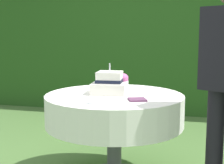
# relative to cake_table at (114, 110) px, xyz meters

# --- Properties ---
(foliage_hedge) EXTENTS (5.58, 0.50, 2.74)m
(foliage_hedge) POSITION_rel_cake_table_xyz_m (0.00, 2.61, 0.77)
(foliage_hedge) COLOR #234C19
(foliage_hedge) RESTS_ON ground_plane
(cake_table) EXTENTS (1.14, 1.14, 0.73)m
(cake_table) POSITION_rel_cake_table_xyz_m (0.00, 0.00, 0.00)
(cake_table) COLOR #4C4C51
(cake_table) RESTS_ON ground_plane
(wedding_cake) EXTENTS (0.31, 0.31, 0.25)m
(wedding_cake) POSITION_rel_cake_table_xyz_m (-0.05, 0.05, 0.21)
(wedding_cake) COLOR white
(wedding_cake) RESTS_ON cake_table
(serving_plate_near) EXTENTS (0.10, 0.10, 0.01)m
(serving_plate_near) POSITION_rel_cake_table_xyz_m (-0.06, -0.37, 0.14)
(serving_plate_near) COLOR white
(serving_plate_near) RESTS_ON cake_table
(serving_plate_far) EXTENTS (0.15, 0.15, 0.01)m
(serving_plate_far) POSITION_rel_cake_table_xyz_m (0.04, 0.36, 0.14)
(serving_plate_far) COLOR white
(serving_plate_far) RESTS_ON cake_table
(serving_plate_left) EXTENTS (0.11, 0.11, 0.01)m
(serving_plate_left) POSITION_rel_cake_table_xyz_m (0.26, 0.35, 0.14)
(serving_plate_left) COLOR white
(serving_plate_left) RESTS_ON cake_table
(serving_plate_right) EXTENTS (0.11, 0.11, 0.01)m
(serving_plate_right) POSITION_rel_cake_table_xyz_m (0.33, 0.17, 0.14)
(serving_plate_right) COLOR white
(serving_plate_right) RESTS_ON cake_table
(napkin_stack) EXTENTS (0.17, 0.17, 0.01)m
(napkin_stack) POSITION_rel_cake_table_xyz_m (0.23, -0.19, 0.14)
(napkin_stack) COLOR #603856
(napkin_stack) RESTS_ON cake_table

